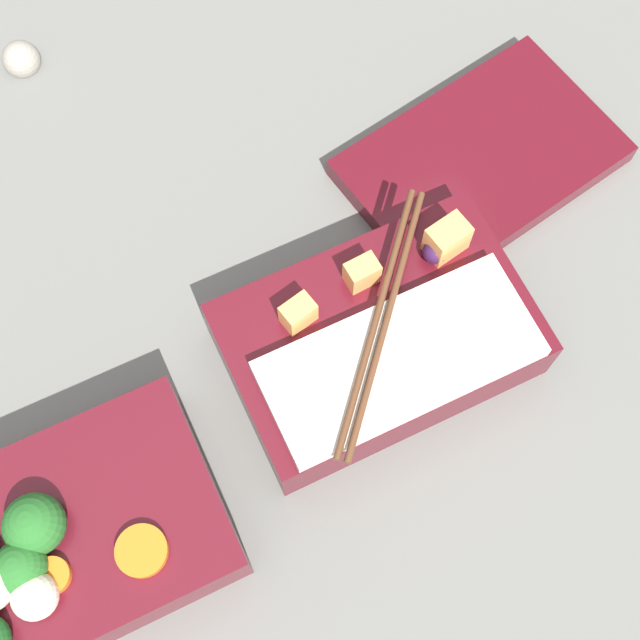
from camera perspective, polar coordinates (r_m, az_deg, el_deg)
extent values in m
plane|color=slate|center=(0.64, -5.44, -8.74)|extent=(3.00, 3.00, 0.00)
cube|color=#510F19|center=(0.62, -16.19, -13.56)|extent=(0.21, 0.14, 0.05)
sphere|color=#236023|center=(0.59, -17.79, -12.44)|extent=(0.04, 0.04, 0.04)
sphere|color=#236023|center=(0.59, -18.63, -14.80)|extent=(0.03, 0.03, 0.03)
cylinder|color=orange|center=(0.58, -11.34, -14.28)|extent=(0.04, 0.04, 0.01)
cylinder|color=orange|center=(0.59, -16.77, -15.40)|extent=(0.03, 0.03, 0.01)
sphere|color=beige|center=(0.59, -17.79, -16.50)|extent=(0.03, 0.03, 0.03)
cube|color=#510F19|center=(0.64, 3.72, -1.25)|extent=(0.21, 0.14, 0.05)
cube|color=silver|center=(0.60, 5.14, -2.54)|extent=(0.19, 0.08, 0.01)
cube|color=#F4A356|center=(0.60, -1.41, 0.43)|extent=(0.03, 0.02, 0.02)
cube|color=#F4A356|center=(0.62, 2.70, 3.03)|extent=(0.02, 0.02, 0.02)
cube|color=#F4A356|center=(0.63, 8.13, 5.16)|extent=(0.03, 0.02, 0.03)
sphere|color=#381942|center=(0.63, 7.37, 4.36)|extent=(0.02, 0.02, 0.02)
cylinder|color=#56331E|center=(0.60, 4.28, -0.02)|extent=(0.14, 0.15, 0.01)
cylinder|color=#56331E|center=(0.60, 3.63, 0.15)|extent=(0.14, 0.15, 0.01)
cube|color=#510F19|center=(0.73, 10.27, 9.99)|extent=(0.23, 0.17, 0.02)
sphere|color=gray|center=(0.82, -18.57, 15.53)|extent=(0.03, 0.03, 0.03)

